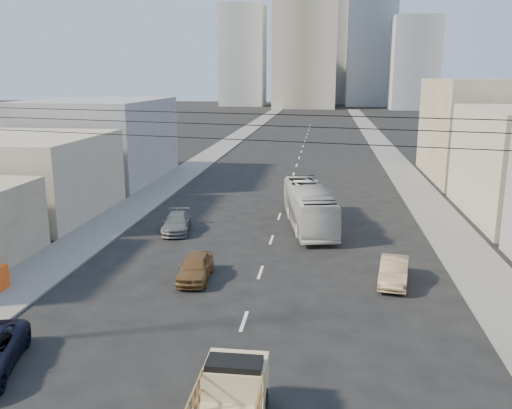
% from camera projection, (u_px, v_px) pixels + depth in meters
% --- Properties ---
extents(sidewalk_left, '(3.50, 180.00, 0.12)m').
position_uv_depth(sidewalk_left, '(228.00, 143.00, 84.56)').
color(sidewalk_left, slate).
rests_on(sidewalk_left, ground).
extents(sidewalk_right, '(3.50, 180.00, 0.12)m').
position_uv_depth(sidewalk_right, '(382.00, 145.00, 81.67)').
color(sidewalk_right, slate).
rests_on(sidewalk_right, ground).
extents(lane_dashes, '(0.15, 104.00, 0.01)m').
position_uv_depth(lane_dashes, '(298.00, 161.00, 66.72)').
color(lane_dashes, silver).
rests_on(lane_dashes, ground).
extents(flatbed_pickup, '(1.95, 4.41, 1.90)m').
position_uv_depth(flatbed_pickup, '(230.00, 400.00, 15.74)').
color(flatbed_pickup, '#C6B584').
rests_on(flatbed_pickup, ground).
extents(city_bus, '(4.26, 10.75, 2.92)m').
position_uv_depth(city_bus, '(309.00, 206.00, 37.61)').
color(city_bus, '#B8B8B4').
rests_on(city_bus, ground).
extents(sedan_brown, '(1.76, 3.92, 1.31)m').
position_uv_depth(sedan_brown, '(195.00, 267.00, 27.95)').
color(sedan_brown, brown).
rests_on(sedan_brown, ground).
extents(sedan_tan, '(1.96, 4.07, 1.29)m').
position_uv_depth(sedan_tan, '(394.00, 271.00, 27.44)').
color(sedan_tan, '#9D7F5B').
rests_on(sedan_tan, ground).
extents(sedan_grey, '(2.39, 4.48, 1.24)m').
position_uv_depth(sedan_grey, '(177.00, 223.00, 36.60)').
color(sedan_grey, slate).
rests_on(sedan_grey, ground).
extents(overhead_wires, '(23.01, 5.02, 0.72)m').
position_uv_depth(overhead_wires, '(207.00, 125.00, 14.95)').
color(overhead_wires, black).
rests_on(overhead_wires, ground).
extents(bldg_right_far, '(12.00, 16.00, 10.00)m').
position_uv_depth(bldg_right_far, '(493.00, 130.00, 54.42)').
color(bldg_right_far, gray).
rests_on(bldg_right_far, ground).
extents(bldg_left_mid, '(11.00, 12.00, 6.00)m').
position_uv_depth(bldg_left_mid, '(24.00, 176.00, 40.38)').
color(bldg_left_mid, '#AEA28C').
rests_on(bldg_left_mid, ground).
extents(bldg_left_far, '(12.00, 16.00, 8.00)m').
position_uv_depth(bldg_left_far, '(98.00, 140.00, 54.69)').
color(bldg_left_far, gray).
rests_on(bldg_left_far, ground).
extents(high_rise_tower, '(20.00, 20.00, 60.00)m').
position_uv_depth(high_rise_tower, '(306.00, 13.00, 173.17)').
color(high_rise_tower, gray).
rests_on(high_rise_tower, ground).
extents(midrise_ne, '(16.00, 16.00, 40.00)m').
position_uv_depth(midrise_ne, '(371.00, 47.00, 187.25)').
color(midrise_ne, '#95989D').
rests_on(midrise_ne, ground).
extents(midrise_nw, '(15.00, 15.00, 34.00)m').
position_uv_depth(midrise_nw, '(243.00, 56.00, 188.54)').
color(midrise_nw, '#95989D').
rests_on(midrise_nw, ground).
extents(midrise_back, '(18.00, 18.00, 44.00)m').
position_uv_depth(midrise_back, '(335.00, 44.00, 202.74)').
color(midrise_back, gray).
rests_on(midrise_back, ground).
extents(midrise_east, '(14.00, 14.00, 28.00)m').
position_uv_depth(midrise_east, '(414.00, 64.00, 167.87)').
color(midrise_east, '#95989D').
rests_on(midrise_east, ground).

